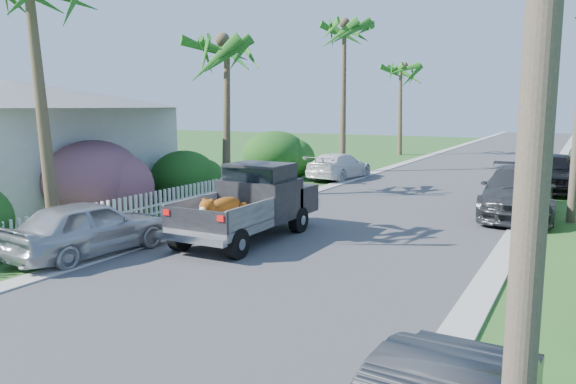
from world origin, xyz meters
The scene contains 18 objects.
ground centered at (0.00, 0.00, 0.00)m, with size 120.00×120.00×0.00m, color #2D5A22.
road centered at (0.00, 25.00, 0.01)m, with size 8.00×100.00×0.02m, color #38383A.
curb_left centered at (-4.30, 25.00, 0.03)m, with size 0.60×100.00×0.06m, color #A5A39E.
curb_right centered at (4.30, 25.00, 0.03)m, with size 0.60×100.00×0.06m, color #A5A39E.
pickup_truck centered at (-2.20, 6.61, 1.01)m, with size 1.98×5.12×2.06m.
parked_car_rm centered at (3.95, 13.32, 0.81)m, with size 2.26×5.55×1.61m, color #2C2D30.
parked_car_rf centered at (4.56, 19.67, 0.84)m, with size 1.98×4.93×1.68m, color black.
parked_car_rd centered at (4.51, 23.81, 0.63)m, with size 2.10×4.55×1.26m, color #9D9FA3.
parked_car_ln centered at (-4.71, 2.95, 0.70)m, with size 1.65×4.10×1.40m, color #B1B4B8.
parked_car_lf centered at (-5.00, 19.20, 0.65)m, with size 1.81×4.46×1.29m, color silver.
palm_l_b centered at (-6.80, 12.00, 6.15)m, with size 4.40×4.40×7.40m.
palm_l_c centered at (-6.00, 22.00, 7.91)m, with size 4.40×4.40×9.20m.
palm_l_d centered at (-6.50, 34.00, 6.44)m, with size 4.40×4.40×7.70m.
shrub_l_b centered at (-7.80, 6.00, 1.30)m, with size 3.00×3.30×2.60m, color #C01B7A.
shrub_l_c centered at (-7.40, 10.00, 1.00)m, with size 2.40×2.64×2.00m, color #144616.
shrub_l_d centered at (-8.00, 18.00, 1.20)m, with size 3.20×3.52×2.40m, color #144616.
picket_fence centered at (-6.00, 5.50, 0.50)m, with size 0.10×11.00×1.00m, color white.
house_left centered at (-13.00, 7.00, 2.12)m, with size 9.00×8.00×4.60m.
Camera 1 is at (5.96, -6.58, 3.69)m, focal length 35.00 mm.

